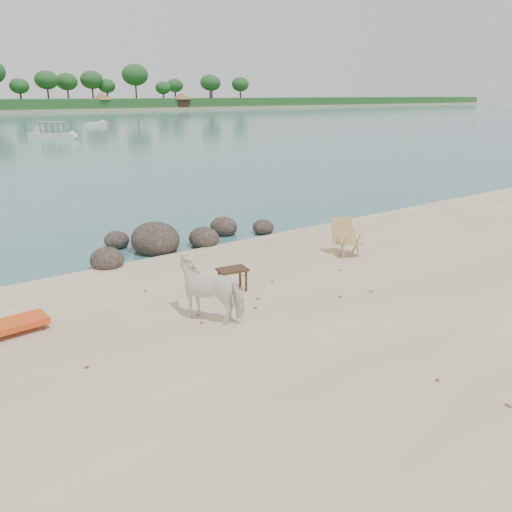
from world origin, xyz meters
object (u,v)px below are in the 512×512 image
(lounge_chair, at_px, (6,323))
(deck_chair, at_px, (350,239))
(cow, at_px, (212,290))
(boulders, at_px, (170,240))
(side_table, at_px, (233,281))

(lounge_chair, relative_size, deck_chair, 1.72)
(cow, bearing_deg, lounge_chair, -61.09)
(deck_chair, bearing_deg, lounge_chair, -158.98)
(boulders, distance_m, deck_chair, 5.28)
(boulders, relative_size, lounge_chair, 3.47)
(boulders, bearing_deg, deck_chair, -46.70)
(boulders, bearing_deg, cow, -107.07)
(cow, height_order, side_table, cow)
(boulders, xyz_separation_m, cow, (-1.56, -5.09, 0.43))
(boulders, bearing_deg, lounge_chair, -145.30)
(boulders, distance_m, side_table, 4.17)
(side_table, bearing_deg, lounge_chair, -179.12)
(cow, height_order, lounge_chair, cow)
(boulders, relative_size, side_table, 9.29)
(side_table, xyz_separation_m, deck_chair, (4.07, 0.31, 0.25))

